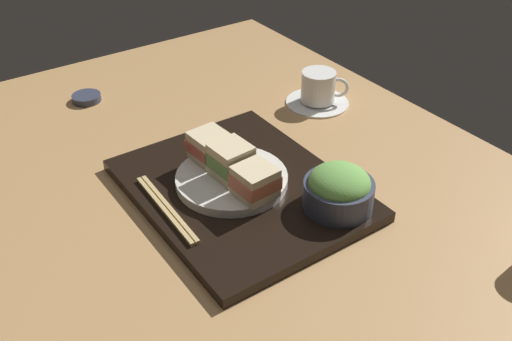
% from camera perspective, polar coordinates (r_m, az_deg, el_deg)
% --- Properties ---
extents(ground_plane, '(1.40, 1.00, 0.03)m').
position_cam_1_polar(ground_plane, '(1.04, -1.30, -3.15)').
color(ground_plane, tan).
extents(serving_tray, '(0.42, 0.33, 0.02)m').
position_cam_1_polar(serving_tray, '(1.03, -1.48, -1.85)').
color(serving_tray, black).
rests_on(serving_tray, ground_plane).
extents(sandwich_plate, '(0.20, 0.20, 0.02)m').
position_cam_1_polar(sandwich_plate, '(1.02, -2.38, -0.85)').
color(sandwich_plate, silver).
rests_on(sandwich_plate, serving_tray).
extents(sandwich_near, '(0.07, 0.07, 0.05)m').
position_cam_1_polar(sandwich_near, '(1.05, -4.55, 2.39)').
color(sandwich_near, beige).
rests_on(sandwich_near, sandwich_plate).
extents(sandwich_middle, '(0.07, 0.07, 0.06)m').
position_cam_1_polar(sandwich_middle, '(1.00, -2.43, 0.94)').
color(sandwich_middle, beige).
rests_on(sandwich_middle, sandwich_plate).
extents(sandwich_far, '(0.07, 0.07, 0.05)m').
position_cam_1_polar(sandwich_far, '(0.96, -0.09, -1.08)').
color(sandwich_far, beige).
rests_on(sandwich_far, sandwich_plate).
extents(salad_bowl, '(0.12, 0.12, 0.07)m').
position_cam_1_polar(salad_bowl, '(0.96, 8.06, -1.81)').
color(salad_bowl, '#33384C').
rests_on(salad_bowl, serving_tray).
extents(chopsticks_pair, '(0.20, 0.02, 0.01)m').
position_cam_1_polar(chopsticks_pair, '(0.97, -8.71, -3.70)').
color(chopsticks_pair, tan).
rests_on(chopsticks_pair, serving_tray).
extents(coffee_cup, '(0.14, 0.14, 0.08)m').
position_cam_1_polar(coffee_cup, '(1.31, 6.10, 7.77)').
color(coffee_cup, white).
rests_on(coffee_cup, ground_plane).
extents(small_sauce_dish, '(0.06, 0.06, 0.02)m').
position_cam_1_polar(small_sauce_dish, '(1.37, -16.15, 6.81)').
color(small_sauce_dish, '#33384C').
rests_on(small_sauce_dish, ground_plane).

